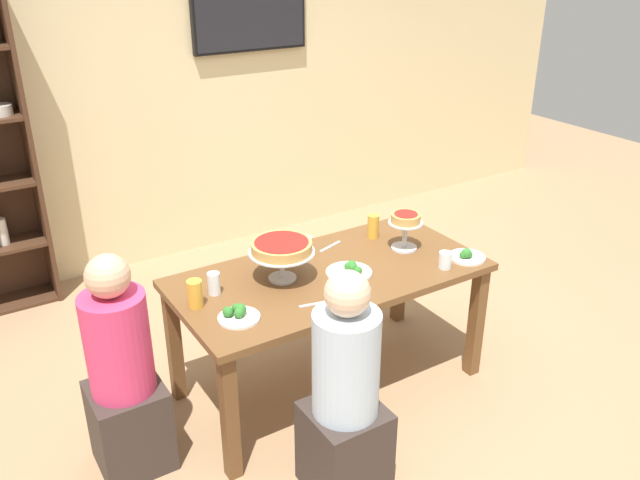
# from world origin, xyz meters

# --- Properties ---
(ground_plane) EXTENTS (12.00, 12.00, 0.00)m
(ground_plane) POSITION_xyz_m (0.00, 0.00, 0.00)
(ground_plane) COLOR #9E7A56
(rear_partition) EXTENTS (8.00, 0.12, 2.80)m
(rear_partition) POSITION_xyz_m (0.00, 2.20, 1.40)
(rear_partition) COLOR beige
(rear_partition) RESTS_ON ground_plane
(dining_table) EXTENTS (1.69, 0.84, 0.74)m
(dining_table) POSITION_xyz_m (0.00, 0.00, 0.65)
(dining_table) COLOR brown
(dining_table) RESTS_ON ground_plane
(television) EXTENTS (0.95, 0.05, 0.55)m
(television) POSITION_xyz_m (0.63, 2.11, 1.85)
(television) COLOR black
(diner_near_left) EXTENTS (0.34, 0.34, 1.15)m
(diner_near_left) POSITION_xyz_m (-0.37, -0.70, 0.49)
(diner_near_left) COLOR #382D28
(diner_near_left) RESTS_ON ground_plane
(diner_head_west) EXTENTS (0.34, 0.34, 1.15)m
(diner_head_west) POSITION_xyz_m (-1.16, -0.02, 0.49)
(diner_head_west) COLOR #382D28
(diner_head_west) RESTS_ON ground_plane
(deep_dish_pizza_stand) EXTENTS (0.35, 0.35, 0.22)m
(deep_dish_pizza_stand) POSITION_xyz_m (-0.26, 0.06, 0.92)
(deep_dish_pizza_stand) COLOR silver
(deep_dish_pizza_stand) RESTS_ON dining_table
(personal_pizza_stand) EXTENTS (0.20, 0.20, 0.22)m
(personal_pizza_stand) POSITION_xyz_m (0.52, 0.02, 0.90)
(personal_pizza_stand) COLOR silver
(personal_pizza_stand) RESTS_ON dining_table
(salad_plate_near_diner) EXTENTS (0.20, 0.20, 0.07)m
(salad_plate_near_diner) POSITION_xyz_m (-0.63, -0.17, 0.76)
(salad_plate_near_diner) COLOR white
(salad_plate_near_diner) RESTS_ON dining_table
(salad_plate_far_diner) EXTENTS (0.21, 0.21, 0.07)m
(salad_plate_far_diner) POSITION_xyz_m (0.74, -0.28, 0.76)
(salad_plate_far_diner) COLOR white
(salad_plate_far_diner) RESTS_ON dining_table
(salad_plate_spare) EXTENTS (0.25, 0.25, 0.07)m
(salad_plate_spare) POSITION_xyz_m (0.08, -0.08, 0.76)
(salad_plate_spare) COLOR white
(salad_plate_spare) RESTS_ON dining_table
(beer_glass_amber_tall) EXTENTS (0.07, 0.07, 0.14)m
(beer_glass_amber_tall) POSITION_xyz_m (0.46, 0.24, 0.81)
(beer_glass_amber_tall) COLOR gold
(beer_glass_amber_tall) RESTS_ON dining_table
(beer_glass_amber_short) EXTENTS (0.08, 0.08, 0.14)m
(beer_glass_amber_short) POSITION_xyz_m (-0.76, 0.04, 0.81)
(beer_glass_amber_short) COLOR gold
(beer_glass_amber_short) RESTS_ON dining_table
(water_glass_clear_near) EXTENTS (0.06, 0.06, 0.11)m
(water_glass_clear_near) POSITION_xyz_m (0.00, 0.24, 0.79)
(water_glass_clear_near) COLOR white
(water_glass_clear_near) RESTS_ON dining_table
(water_glass_clear_far) EXTENTS (0.07, 0.07, 0.09)m
(water_glass_clear_far) POSITION_xyz_m (0.56, -0.29, 0.79)
(water_glass_clear_far) COLOR white
(water_glass_clear_far) RESTS_ON dining_table
(water_glass_clear_spare) EXTENTS (0.06, 0.06, 0.12)m
(water_glass_clear_spare) POSITION_xyz_m (-0.63, 0.11, 0.80)
(water_glass_clear_spare) COLOR white
(water_glass_clear_spare) RESTS_ON dining_table
(cutlery_fork_near) EXTENTS (0.18, 0.07, 0.00)m
(cutlery_fork_near) POSITION_xyz_m (0.17, 0.26, 0.74)
(cutlery_fork_near) COLOR silver
(cutlery_fork_near) RESTS_ON dining_table
(cutlery_knife_near) EXTENTS (0.18, 0.05, 0.00)m
(cutlery_knife_near) POSITION_xyz_m (-0.24, -0.26, 0.74)
(cutlery_knife_near) COLOR silver
(cutlery_knife_near) RESTS_ON dining_table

